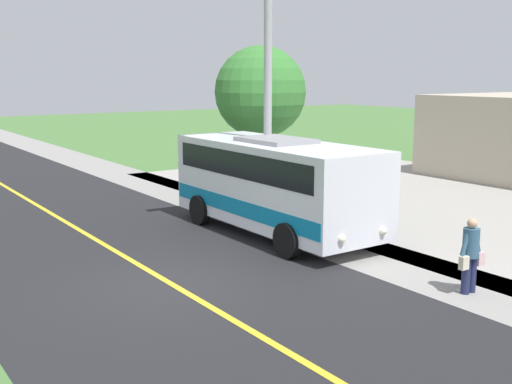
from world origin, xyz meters
TOP-DOWN VIEW (x-y plane):
  - ground_plane at (0.00, 0.00)m, footprint 120.00×120.00m
  - road_surface at (0.00, 0.00)m, footprint 8.00×100.00m
  - sidewalk at (-5.20, 0.00)m, footprint 2.40×100.00m
  - road_centre_line at (0.00, 0.00)m, footprint 0.16×100.00m
  - shuttle_bus_front at (-4.55, -2.32)m, footprint 2.74×7.19m
  - pedestrian_with_bags at (-4.87, 4.06)m, footprint 0.72×0.34m
  - street_light_pole at (-4.86, -3.35)m, footprint 1.97×0.24m
  - tree_curbside at (-7.40, -7.15)m, footprint 3.34×3.34m

SIDE VIEW (x-z plane):
  - ground_plane at x=0.00m, z-range 0.00..0.00m
  - sidewalk at x=-5.20m, z-range 0.00..0.01m
  - road_surface at x=0.00m, z-range 0.00..0.01m
  - road_centre_line at x=0.00m, z-range 0.01..0.01m
  - pedestrian_with_bags at x=-4.87m, z-range 0.05..1.66m
  - shuttle_bus_front at x=-4.55m, z-range 0.14..2.89m
  - tree_curbside at x=-7.40m, z-range 1.08..6.63m
  - street_light_pole at x=-4.86m, z-range 0.40..7.54m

